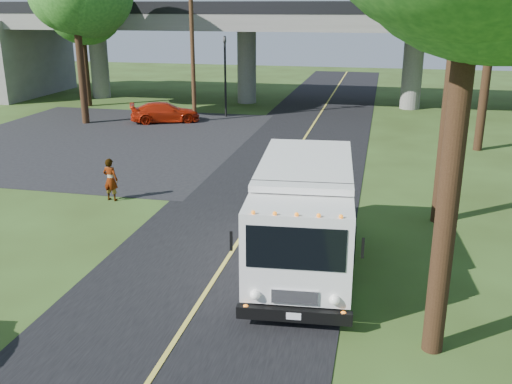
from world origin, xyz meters
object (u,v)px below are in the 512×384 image
(traffic_signal, at_px, (225,68))
(pedestrian, at_px, (111,180))
(step_van, at_px, (304,213))
(utility_pole, at_px, (192,47))
(red_sedan, at_px, (165,112))

(traffic_signal, distance_m, pedestrian, 17.55)
(step_van, xyz_separation_m, pedestrian, (-7.88, 4.15, -0.78))
(utility_pole, bearing_deg, pedestrian, -83.26)
(red_sedan, bearing_deg, pedestrian, 169.57)
(red_sedan, bearing_deg, traffic_signal, -75.80)
(utility_pole, xyz_separation_m, red_sedan, (-1.76, -0.57, -3.97))
(red_sedan, distance_m, pedestrian, 15.24)
(step_van, xyz_separation_m, red_sedan, (-11.46, 18.96, -0.97))
(utility_pole, relative_size, step_van, 1.25)
(traffic_signal, bearing_deg, red_sedan, -141.76)
(traffic_signal, relative_size, step_van, 0.72)
(pedestrian, bearing_deg, utility_pole, -75.38)
(utility_pole, height_order, pedestrian, utility_pole)
(traffic_signal, xyz_separation_m, utility_pole, (-1.50, -2.00, 1.40))
(traffic_signal, height_order, pedestrian, traffic_signal)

